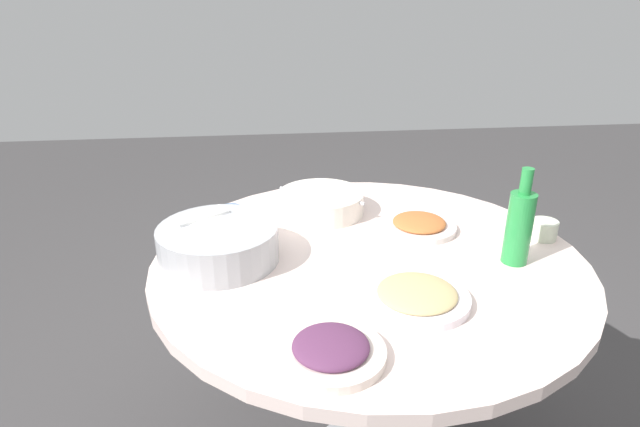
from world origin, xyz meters
name	(u,v)px	position (x,y,z in m)	size (l,w,h in m)	color
round_dining_table	(368,286)	(0.00, 0.00, 0.64)	(1.17, 1.17, 0.73)	#99999E
rice_bowl	(218,243)	(0.40, -0.02, 0.78)	(0.32, 0.32, 0.11)	#B2B5BA
soup_bowl	(321,203)	(0.10, -0.31, 0.76)	(0.27, 0.27, 0.07)	white
dish_tofu_braise	(419,225)	(-0.18, -0.15, 0.75)	(0.22, 0.22, 0.04)	silver
dish_noodles	(417,296)	(-0.07, 0.23, 0.75)	(0.25, 0.25, 0.04)	white
dish_eggplant	(331,350)	(0.16, 0.41, 0.75)	(0.22, 0.22, 0.05)	silver
green_bottle	(519,226)	(-0.38, 0.07, 0.84)	(0.07, 0.07, 0.26)	green
tea_cup_near	(544,230)	(-0.52, -0.06, 0.76)	(0.08, 0.08, 0.05)	silver
tea_cup_far	(231,216)	(0.38, -0.26, 0.76)	(0.08, 0.08, 0.05)	#295994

